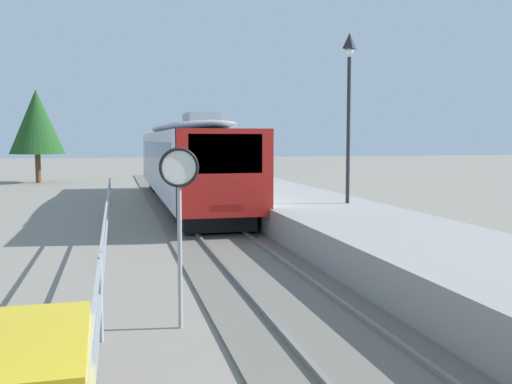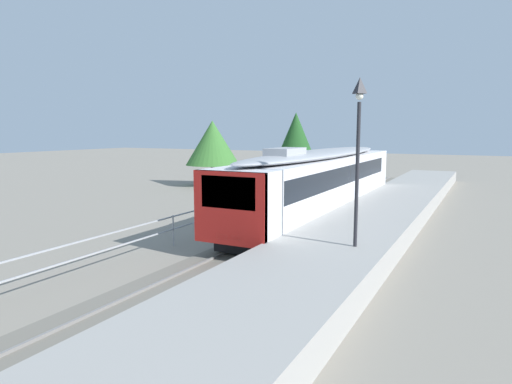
{
  "view_description": "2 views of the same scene",
  "coord_description": "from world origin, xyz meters",
  "views": [
    {
      "loc": [
        -3.06,
        3.46,
        2.92
      ],
      "look_at": [
        0.4,
        17.81,
        1.6
      ],
      "focal_mm": 41.11,
      "sensor_mm": 36.0,
      "label": 1
    },
    {
      "loc": [
        7.84,
        6.79,
        4.6
      ],
      "look_at": [
        -1.0,
        23.81,
        2.0
      ],
      "focal_mm": 31.57,
      "sensor_mm": 36.0,
      "label": 2
    }
  ],
  "objects": [
    {
      "name": "station_platform",
      "position": [
        3.25,
        22.0,
        0.45
      ],
      "size": [
        3.9,
        60.0,
        0.9
      ],
      "primitive_type": "cube",
      "color": "#999691",
      "rests_on": "ground"
    },
    {
      "name": "platform_lamp_mid_platform",
      "position": [
        4.14,
        20.86,
        4.62
      ],
      "size": [
        0.34,
        0.34,
        5.35
      ],
      "color": "#232328",
      "rests_on": "station_platform"
    },
    {
      "name": "track_rails",
      "position": [
        0.0,
        22.0,
        0.03
      ],
      "size": [
        3.2,
        60.0,
        0.14
      ],
      "color": "#6B665B",
      "rests_on": "ground"
    },
    {
      "name": "tree_behind_carpark",
      "position": [
        -8.14,
        45.52,
        4.13
      ],
      "size": [
        3.63,
        3.63,
        6.31
      ],
      "color": "brown",
      "rests_on": "ground"
    },
    {
      "name": "commuter_train",
      "position": [
        0.0,
        29.33,
        2.15
      ],
      "size": [
        2.82,
        19.27,
        3.74
      ],
      "color": "silver",
      "rests_on": "track_rails"
    },
    {
      "name": "tree_behind_station_far",
      "position": [
        -12.81,
        38.66,
        3.62
      ],
      "size": [
        4.52,
        4.52,
        5.47
      ],
      "color": "brown",
      "rests_on": "ground"
    },
    {
      "name": "ground_plane",
      "position": [
        -3.0,
        22.0,
        0.0
      ],
      "size": [
        160.0,
        160.0,
        0.0
      ],
      "primitive_type": "plane",
      "color": "gray"
    }
  ]
}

